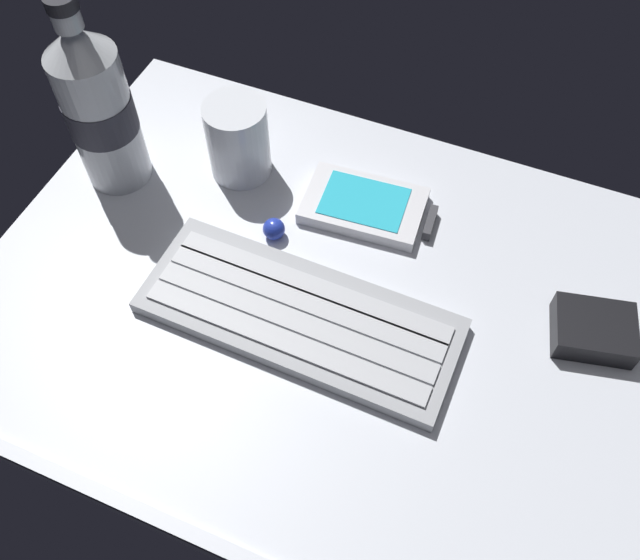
% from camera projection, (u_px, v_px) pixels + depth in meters
% --- Properties ---
extents(ground_plane, '(0.64, 0.48, 0.03)m').
position_uv_depth(ground_plane, '(319.00, 305.00, 0.64)').
color(ground_plane, silver).
extents(keyboard, '(0.29, 0.12, 0.02)m').
position_uv_depth(keyboard, '(299.00, 315.00, 0.61)').
color(keyboard, '#93969B').
rests_on(keyboard, ground_plane).
extents(handheld_device, '(0.13, 0.09, 0.02)m').
position_uv_depth(handheld_device, '(370.00, 207.00, 0.68)').
color(handheld_device, silver).
rests_on(handheld_device, ground_plane).
extents(juice_cup, '(0.06, 0.06, 0.09)m').
position_uv_depth(juice_cup, '(238.00, 142.00, 0.69)').
color(juice_cup, silver).
rests_on(juice_cup, ground_plane).
extents(water_bottle, '(0.07, 0.07, 0.21)m').
position_uv_depth(water_bottle, '(98.00, 108.00, 0.64)').
color(water_bottle, silver).
rests_on(water_bottle, ground_plane).
extents(charger_block, '(0.08, 0.07, 0.02)m').
position_uv_depth(charger_block, '(594.00, 330.00, 0.60)').
color(charger_block, black).
rests_on(charger_block, ground_plane).
extents(trackball_mouse, '(0.02, 0.02, 0.02)m').
position_uv_depth(trackball_mouse, '(274.00, 229.00, 0.66)').
color(trackball_mouse, '#2338B2').
rests_on(trackball_mouse, ground_plane).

